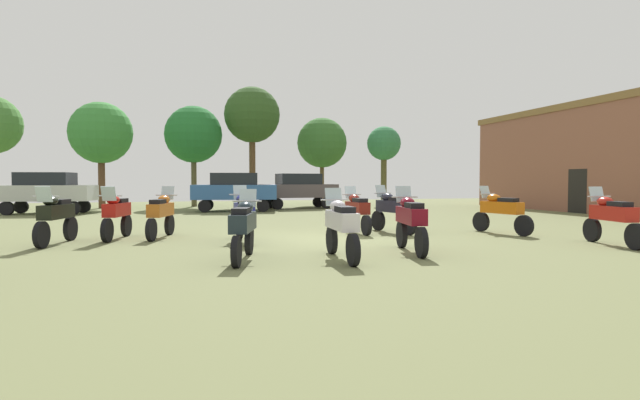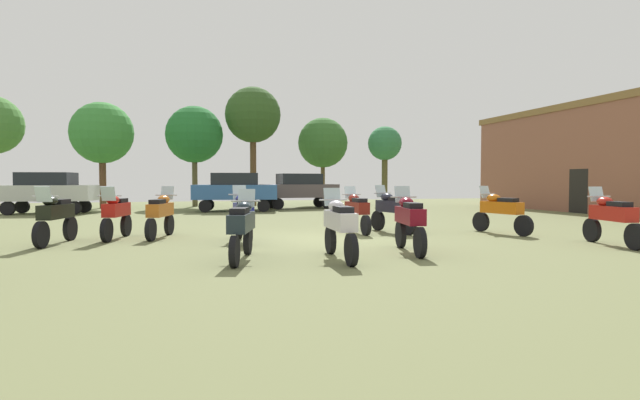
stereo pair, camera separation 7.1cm
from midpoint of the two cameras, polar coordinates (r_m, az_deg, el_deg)
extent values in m
cube|color=#686D44|center=(13.88, 0.34, -4.48)|extent=(44.00, 52.00, 0.02)
cube|color=black|center=(27.53, 27.71, 0.89)|extent=(0.08, 1.20, 2.20)
cylinder|color=black|center=(10.97, 1.39, -4.58)|extent=(0.15, 0.63, 0.62)
cylinder|color=black|center=(9.39, 3.83, -5.75)|extent=(0.15, 0.63, 0.62)
cube|color=silver|center=(10.13, 2.52, -2.36)|extent=(0.42, 1.42, 0.36)
ellipsoid|color=silver|center=(10.41, 2.07, -0.69)|extent=(0.34, 0.49, 0.24)
cube|color=black|center=(9.87, 2.89, -1.09)|extent=(0.32, 0.57, 0.12)
cube|color=silver|center=(10.74, 1.60, 0.36)|extent=(0.37, 0.17, 0.39)
cylinder|color=#B7B7BC|center=(10.64, 1.74, 0.02)|extent=(0.62, 0.06, 0.04)
cylinder|color=black|center=(16.58, 18.15, -2.38)|extent=(0.25, 0.63, 0.62)
cylinder|color=black|center=(15.49, 22.52, -2.76)|extent=(0.25, 0.63, 0.62)
cube|color=#CA610E|center=(15.99, 20.29, -0.82)|extent=(0.66, 1.44, 0.36)
ellipsoid|color=#CA610E|center=(16.19, 19.47, 0.22)|extent=(0.42, 0.54, 0.24)
cube|color=black|center=(15.82, 20.96, 0.01)|extent=(0.42, 0.61, 0.12)
cube|color=silver|center=(16.42, 18.59, 0.89)|extent=(0.38, 0.23, 0.39)
cylinder|color=#B7B7BC|center=(16.35, 18.85, 0.67)|extent=(0.61, 0.17, 0.04)
cylinder|color=black|center=(13.92, -9.18, -3.08)|extent=(0.15, 0.66, 0.66)
cylinder|color=black|center=(12.37, -8.10, -3.75)|extent=(0.15, 0.66, 0.66)
cube|color=navy|center=(13.11, -8.68, -1.18)|extent=(0.42, 1.35, 0.36)
ellipsoid|color=navy|center=(13.39, -8.89, 0.09)|extent=(0.34, 0.49, 0.24)
cube|color=black|center=(12.86, -8.53, -0.17)|extent=(0.33, 0.57, 0.12)
cube|color=silver|center=(13.71, -9.11, 0.89)|extent=(0.37, 0.17, 0.39)
cylinder|color=#B7B7BC|center=(13.62, -9.04, 0.63)|extent=(0.62, 0.06, 0.04)
cylinder|color=black|center=(13.53, -29.32, -3.51)|extent=(0.25, 0.66, 0.65)
cylinder|color=black|center=(14.94, -26.69, -2.94)|extent=(0.25, 0.66, 0.65)
cube|color=black|center=(14.20, -27.98, -1.18)|extent=(0.62, 1.37, 0.36)
ellipsoid|color=black|center=(13.91, -28.51, -0.10)|extent=(0.41, 0.54, 0.24)
cube|color=black|center=(14.40, -27.61, -0.17)|extent=(0.41, 0.61, 0.12)
cube|color=silver|center=(13.61, -29.12, 0.60)|extent=(0.38, 0.22, 0.39)
cylinder|color=#B7B7BC|center=(13.70, -28.93, 0.36)|extent=(0.61, 0.16, 0.04)
cylinder|color=black|center=(12.11, 9.43, -3.90)|extent=(0.23, 0.66, 0.65)
cylinder|color=black|center=(10.57, 11.63, -4.81)|extent=(0.23, 0.66, 0.65)
cube|color=maroon|center=(11.29, 10.48, -1.77)|extent=(0.59, 1.41, 0.36)
ellipsoid|color=maroon|center=(11.57, 10.08, -0.28)|extent=(0.40, 0.53, 0.24)
cube|color=black|center=(11.04, 10.82, -0.62)|extent=(0.39, 0.60, 0.12)
cube|color=silver|center=(11.89, 9.65, 0.66)|extent=(0.38, 0.21, 0.39)
cylinder|color=#B7B7BC|center=(11.79, 9.78, 0.35)|extent=(0.62, 0.14, 0.04)
cylinder|color=black|center=(14.92, 28.94, -3.04)|extent=(0.23, 0.64, 0.63)
cylinder|color=black|center=(13.64, 32.68, -3.59)|extent=(0.23, 0.64, 0.63)
cube|color=#B11E15|center=(14.24, 30.76, -1.33)|extent=(0.59, 1.39, 0.36)
ellipsoid|color=#B11E15|center=(14.47, 30.08, -0.15)|extent=(0.40, 0.53, 0.24)
cube|color=black|center=(14.04, 31.35, -0.41)|extent=(0.39, 0.60, 0.12)
cube|color=silver|center=(14.74, 29.34, 0.60)|extent=(0.38, 0.21, 0.39)
cylinder|color=#B7B7BC|center=(14.66, 29.56, 0.36)|extent=(0.62, 0.14, 0.04)
cylinder|color=black|center=(16.14, 6.81, -2.37)|extent=(0.26, 0.65, 0.64)
cylinder|color=black|center=(14.86, 10.28, -2.79)|extent=(0.26, 0.65, 0.64)
cube|color=#212331|center=(15.46, 8.48, -0.73)|extent=(0.65, 1.40, 0.36)
ellipsoid|color=#212331|center=(15.69, 7.84, 0.34)|extent=(0.42, 0.54, 0.24)
cube|color=black|center=(15.26, 9.01, 0.13)|extent=(0.41, 0.61, 0.12)
cube|color=silver|center=(15.97, 7.14, 1.02)|extent=(0.38, 0.23, 0.39)
cylinder|color=#B7B7BC|center=(15.88, 7.34, 0.80)|extent=(0.61, 0.17, 0.04)
cylinder|color=black|center=(15.96, 3.46, -2.47)|extent=(0.14, 0.60, 0.60)
cylinder|color=black|center=(14.60, 5.44, -2.92)|extent=(0.14, 0.60, 0.60)
cube|color=maroon|center=(15.24, 4.41, -0.89)|extent=(0.40, 1.25, 0.36)
ellipsoid|color=maroon|center=(15.49, 4.04, 0.20)|extent=(0.33, 0.49, 0.24)
cube|color=black|center=(15.03, 4.71, -0.02)|extent=(0.32, 0.57, 0.12)
cube|color=silver|center=(15.78, 3.64, 0.89)|extent=(0.36, 0.16, 0.39)
cylinder|color=#B7B7BC|center=(15.69, 3.76, 0.66)|extent=(0.62, 0.05, 0.04)
cylinder|color=black|center=(10.96, -8.12, -4.67)|extent=(0.28, 0.61, 0.60)
cylinder|color=black|center=(9.37, -9.60, -5.87)|extent=(0.28, 0.61, 0.60)
cube|color=#1C272F|center=(10.11, -8.82, -2.52)|extent=(0.71, 1.43, 0.36)
ellipsoid|color=#1C272F|center=(10.40, -8.56, -0.84)|extent=(0.44, 0.55, 0.24)
cube|color=black|center=(9.86, -9.05, -1.25)|extent=(0.44, 0.62, 0.12)
cube|color=silver|center=(10.74, -8.28, 0.22)|extent=(0.39, 0.24, 0.39)
cylinder|color=#B7B7BC|center=(10.63, -8.36, -0.12)|extent=(0.61, 0.20, 0.04)
cylinder|color=black|center=(15.38, -16.84, -2.72)|extent=(0.28, 0.62, 0.61)
cylinder|color=black|center=(13.93, -18.77, -3.26)|extent=(0.28, 0.62, 0.61)
cube|color=#BE621C|center=(14.62, -17.78, -1.08)|extent=(0.70, 1.36, 0.36)
ellipsoid|color=#BE621C|center=(14.88, -17.43, 0.06)|extent=(0.44, 0.55, 0.24)
cube|color=black|center=(14.39, -18.08, -0.18)|extent=(0.44, 0.62, 0.12)
cube|color=silver|center=(15.19, -17.05, 0.79)|extent=(0.39, 0.25, 0.39)
cylinder|color=#B7B7BC|center=(15.10, -17.16, 0.55)|extent=(0.61, 0.20, 0.04)
cylinder|color=black|center=(14.07, -23.22, -3.23)|extent=(0.26, 0.65, 0.64)
cylinder|color=black|center=(15.43, -21.30, -2.73)|extent=(0.26, 0.65, 0.64)
cube|color=red|center=(14.72, -22.25, -1.03)|extent=(0.62, 1.28, 0.36)
ellipsoid|color=red|center=(14.44, -22.64, 0.01)|extent=(0.42, 0.54, 0.24)
cube|color=black|center=(14.91, -21.98, -0.07)|extent=(0.42, 0.61, 0.12)
cube|color=silver|center=(14.15, -23.08, 0.69)|extent=(0.38, 0.23, 0.39)
cylinder|color=#B7B7BC|center=(14.24, -22.95, 0.46)|extent=(0.61, 0.17, 0.04)
cylinder|color=black|center=(27.16, -32.23, -0.82)|extent=(0.66, 0.30, 0.64)
cylinder|color=black|center=(28.47, -31.01, -0.66)|extent=(0.66, 0.30, 0.64)
cylinder|color=black|center=(26.06, -26.40, -0.82)|extent=(0.66, 0.30, 0.64)
cylinder|color=black|center=(27.42, -25.41, -0.66)|extent=(0.66, 0.30, 0.64)
cube|color=#B2B7B3|center=(27.22, -28.83, 0.72)|extent=(4.50, 2.37, 0.75)
cube|color=black|center=(27.21, -28.86, 2.15)|extent=(2.56, 1.89, 0.61)
cylinder|color=black|center=(25.56, -13.00, -0.69)|extent=(0.66, 0.31, 0.64)
cylinder|color=black|center=(26.99, -12.69, -0.54)|extent=(0.66, 0.31, 0.64)
cylinder|color=black|center=(25.42, -6.43, -0.67)|extent=(0.66, 0.31, 0.64)
cylinder|color=black|center=(26.86, -6.47, -0.51)|extent=(0.66, 0.31, 0.64)
cube|color=#2D5A98|center=(26.14, -9.66, 0.92)|extent=(4.51, 2.38, 0.75)
cube|color=black|center=(26.13, -9.67, 2.41)|extent=(2.56, 1.90, 0.61)
cylinder|color=black|center=(27.46, -4.79, -0.44)|extent=(0.66, 0.27, 0.64)
cylinder|color=black|center=(28.85, -5.54, -0.31)|extent=(0.66, 0.27, 0.64)
cylinder|color=black|center=(28.36, 0.92, -0.35)|extent=(0.66, 0.27, 0.64)
cylinder|color=black|center=(29.71, -0.06, -0.23)|extent=(0.66, 0.27, 0.64)
cube|color=#51474B|center=(28.54, -2.34, 1.06)|extent=(4.44, 2.16, 0.75)
cube|color=black|center=(28.53, -2.34, 2.43)|extent=(2.49, 1.78, 0.61)
cylinder|color=brown|center=(31.37, -23.68, 2.39)|extent=(0.38, 0.38, 3.57)
sphere|color=#378336|center=(31.49, -23.76, 7.09)|extent=(3.53, 3.53, 3.53)
cylinder|color=brown|center=(31.55, -14.16, 2.59)|extent=(0.32, 0.32, 3.66)
sphere|color=#236D2D|center=(31.68, -14.20, 7.33)|extent=(3.49, 3.49, 3.49)
cylinder|color=brown|center=(33.22, 7.51, 2.55)|extent=(0.38, 0.38, 3.57)
sphere|color=#327745|center=(33.31, 7.53, 6.49)|extent=(2.24, 2.24, 2.24)
cylinder|color=brown|center=(31.73, -7.64, 3.82)|extent=(0.39, 0.39, 4.97)
sphere|color=#2F5221|center=(31.99, -7.67, 9.69)|extent=(3.51, 3.51, 3.51)
cylinder|color=brown|center=(33.24, 0.39, 2.41)|extent=(0.28, 0.28, 3.38)
sphere|color=#34672A|center=(33.33, 0.39, 6.60)|extent=(3.32, 3.32, 3.32)
camera|label=1|loc=(0.04, -89.89, 0.00)|focal=27.79mm
camera|label=2|loc=(0.04, 90.11, 0.00)|focal=27.79mm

